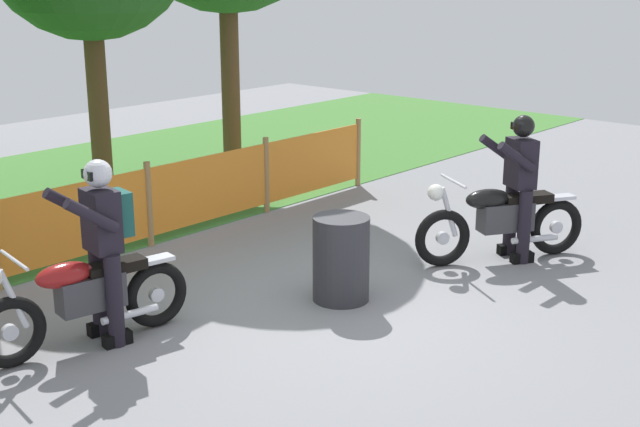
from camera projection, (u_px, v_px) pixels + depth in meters
The scene contains 8 objects.
ground at pixel (336, 308), 8.69m from camera, with size 24.00×24.00×0.02m, color gray.
grass_verge at pixel (22, 202), 12.47m from camera, with size 24.00×5.98×0.01m, color #427A33.
barrier_fence at pixel (149, 203), 10.42m from camera, with size 8.09×0.08×1.05m.
motorcycle_lead at pixel (500, 220), 9.93m from camera, with size 1.86×1.22×1.01m.
motorcycle_trailing at pixel (84, 297), 7.68m from camera, with size 2.01×0.67×0.96m.
rider_lead at pixel (519, 182), 9.87m from camera, with size 0.72×0.71×1.69m.
rider_trailing at pixel (104, 241), 7.68m from camera, with size 0.73×0.61×1.69m.
oil_drum at pixel (341, 259), 8.76m from camera, with size 0.58×0.58×0.88m, color #2D2D33.
Camera 1 is at (-6.16, -5.23, 3.32)m, focal length 48.55 mm.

